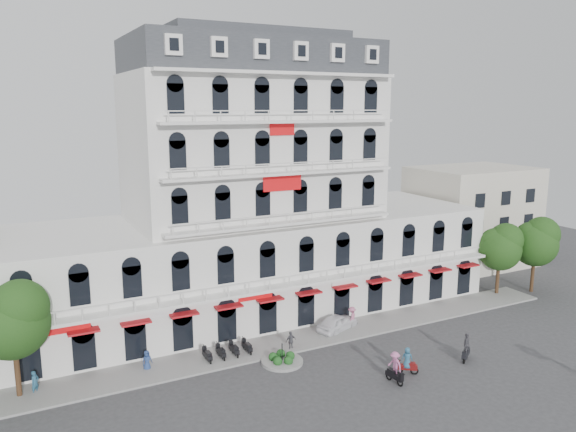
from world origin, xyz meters
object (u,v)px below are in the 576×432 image
Objects in this scene: rider_east at (407,361)px; rider_northeast at (466,347)px; rider_center at (395,366)px; parked_car at (337,322)px.

rider_east is 5.46m from rider_northeast.
rider_center is at bearing -31.45° from rider_northeast.
rider_northeast is 0.97× the size of rider_center.
parked_car is 9.26m from rider_east.
parked_car is 2.07× the size of rider_east.
rider_east is 0.90× the size of rider_northeast.
rider_center reaches higher than parked_car.
parked_car is 10.06m from rider_center.
rider_center is at bearing 150.78° from parked_car.
rider_northeast is at bearing 86.10° from rider_center.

